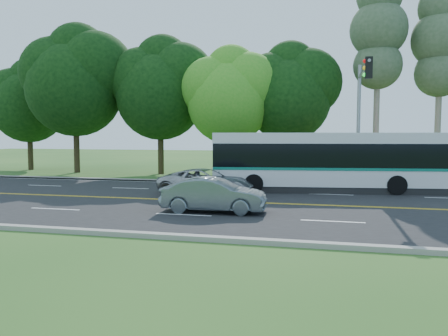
% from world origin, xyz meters
% --- Properties ---
extents(ground, '(120.00, 120.00, 0.00)m').
position_xyz_m(ground, '(0.00, 0.00, 0.00)').
color(ground, '#24521B').
rests_on(ground, ground).
extents(road, '(60.00, 14.00, 0.02)m').
position_xyz_m(road, '(0.00, 0.00, 0.01)').
color(road, black).
rests_on(road, ground).
extents(curb_north, '(60.00, 0.30, 0.15)m').
position_xyz_m(curb_north, '(0.00, 7.15, 0.07)').
color(curb_north, gray).
rests_on(curb_north, ground).
extents(curb_south, '(60.00, 0.30, 0.15)m').
position_xyz_m(curb_south, '(0.00, -7.15, 0.07)').
color(curb_south, gray).
rests_on(curb_south, ground).
extents(grass_verge, '(60.00, 4.00, 0.10)m').
position_xyz_m(grass_verge, '(0.00, 9.00, 0.05)').
color(grass_verge, '#24521B').
rests_on(grass_verge, ground).
extents(lane_markings, '(57.60, 13.82, 0.00)m').
position_xyz_m(lane_markings, '(-0.09, 0.00, 0.02)').
color(lane_markings, gold).
rests_on(lane_markings, road).
extents(tree_row, '(44.70, 9.10, 13.84)m').
position_xyz_m(tree_row, '(-5.15, 12.13, 6.73)').
color(tree_row, black).
rests_on(tree_row, ground).
extents(bougainvillea_hedge, '(9.50, 2.25, 1.50)m').
position_xyz_m(bougainvillea_hedge, '(7.18, 8.15, 0.72)').
color(bougainvillea_hedge, '#AA0E1C').
rests_on(bougainvillea_hedge, ground).
extents(traffic_signal, '(0.42, 6.10, 7.00)m').
position_xyz_m(traffic_signal, '(6.49, 5.40, 4.67)').
color(traffic_signal, gray).
rests_on(traffic_signal, ground).
extents(transit_bus, '(12.15, 4.12, 3.12)m').
position_xyz_m(transit_bus, '(4.71, 4.78, 1.56)').
color(transit_bus, silver).
rests_on(transit_bus, road).
extents(sedan, '(4.14, 1.61, 1.34)m').
position_xyz_m(sedan, '(0.48, -2.69, 0.69)').
color(sedan, '#546066').
rests_on(sedan, road).
extents(suv, '(4.96, 2.71, 1.32)m').
position_xyz_m(suv, '(-1.08, 1.76, 0.68)').
color(suv, '#AAADAE').
rests_on(suv, road).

